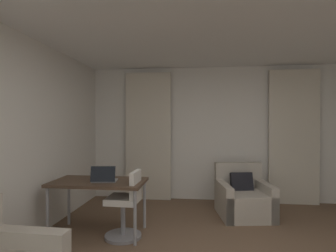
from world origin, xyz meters
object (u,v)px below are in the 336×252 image
(desk_chair, at_px, (126,208))
(laptop, at_px, (104,178))
(desk, at_px, (99,185))
(armchair, at_px, (243,199))

(desk_chair, xyz_separation_m, laptop, (-0.30, 0.02, 0.38))
(desk_chair, bearing_deg, desk, 168.89)
(laptop, bearing_deg, desk_chair, -3.10)
(armchair, relative_size, desk, 0.76)
(desk_chair, distance_m, laptop, 0.48)
(laptop, bearing_deg, desk, 147.63)
(desk_chair, height_order, laptop, laptop)
(armchair, distance_m, laptop, 2.29)
(armchair, height_order, desk_chair, desk_chair)
(desk, relative_size, laptop, 3.56)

